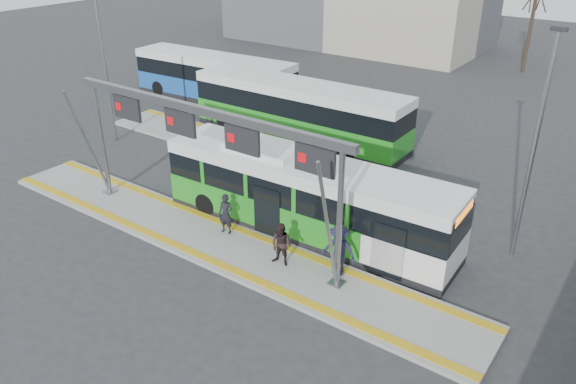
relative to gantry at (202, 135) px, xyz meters
The scene contains 14 objects.
ground 4.32m from the gantry, 36.20° to the right, with size 120.00×120.00×0.00m, color #2D2D30.
platform_main 4.25m from the gantry, 36.20° to the right, with size 22.00×3.00×0.15m, color gray.
platform_second 9.55m from the gantry, 115.25° to the left, with size 20.00×3.00×0.15m, color gray.
tactile_main 4.16m from the gantry, 36.20° to the right, with size 22.00×2.65×0.02m.
tactile_second 10.47m from the gantry, 112.32° to the left, with size 20.00×0.35×0.02m.
gantry is the anchor object (origin of this frame).
hero_bus 4.74m from the gantry, 41.51° to the left, with size 12.23×3.02×3.34m.
bg_bus_green 11.69m from the gantry, 106.56° to the left, with size 12.76×2.85×3.18m.
bg_bus_blue 18.12m from the gantry, 131.54° to the left, with size 11.80×3.21×3.05m.
passenger_a 3.39m from the gantry, 40.40° to the left, with size 0.60×0.39×1.65m, color black.
passenger_b 4.92m from the gantry, ahead, with size 0.80×0.62×1.64m, color black.
passenger_c 6.44m from the gantry, ahead, with size 1.24×0.71×1.93m, color #1E1E36.
lamp_west 12.33m from the gantry, 157.98° to the left, with size 0.50×0.25×8.74m.
lamp_east 11.62m from the gantry, 29.36° to the left, with size 0.50×0.25×8.35m.
Camera 1 is at (13.33, -13.46, 11.59)m, focal length 35.00 mm.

